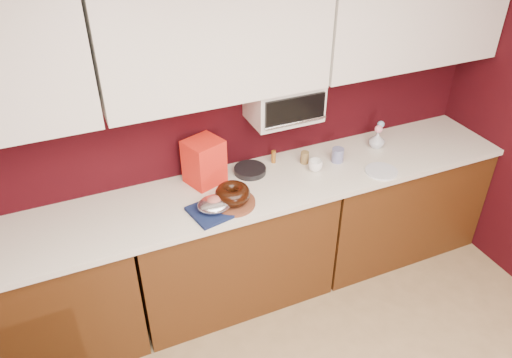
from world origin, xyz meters
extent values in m
cube|color=#32060C|center=(0.00, 2.25, 1.25)|extent=(4.00, 0.02, 2.50)
cube|color=#49270E|center=(-1.33, 1.94, 0.43)|extent=(1.31, 0.58, 0.86)
cube|color=#49270E|center=(0.00, 1.94, 0.43)|extent=(1.31, 0.58, 0.86)
cube|color=#49270E|center=(1.33, 1.94, 0.43)|extent=(1.31, 0.58, 0.86)
cube|color=silver|center=(0.00, 1.94, 0.88)|extent=(4.00, 0.62, 0.04)
cube|color=white|center=(0.00, 2.08, 1.85)|extent=(1.31, 0.33, 0.70)
cube|color=white|center=(1.33, 2.08, 1.85)|extent=(1.31, 0.33, 0.70)
cube|color=white|center=(0.45, 2.10, 1.38)|extent=(0.45, 0.30, 0.25)
cube|color=black|center=(0.45, 1.94, 1.38)|extent=(0.40, 0.02, 0.18)
cylinder|color=silver|center=(0.45, 1.93, 1.30)|extent=(0.42, 0.02, 0.02)
cylinder|color=brown|center=(-0.03, 1.80, 0.91)|extent=(0.31, 0.31, 0.03)
torus|color=black|center=(-0.03, 1.80, 0.98)|extent=(0.28, 0.28, 0.09)
cube|color=#121C43|center=(-0.15, 1.78, 0.91)|extent=(0.33, 0.29, 0.02)
ellipsoid|color=silver|center=(-0.15, 1.78, 0.96)|extent=(0.26, 0.24, 0.08)
ellipsoid|color=#B45B52|center=(-0.15, 1.78, 0.98)|extent=(0.12, 0.11, 0.06)
cube|color=red|center=(-0.10, 2.12, 1.05)|extent=(0.27, 0.26, 0.30)
cylinder|color=black|center=(0.21, 2.09, 0.92)|extent=(0.25, 0.25, 0.04)
imported|color=white|center=(0.62, 1.94, 0.95)|extent=(0.12, 0.12, 0.09)
cylinder|color=navy|center=(0.82, 1.98, 0.95)|extent=(0.10, 0.10, 0.10)
imported|color=silver|center=(1.18, 2.04, 0.97)|extent=(0.10, 0.10, 0.13)
sphere|color=pink|center=(1.18, 2.04, 1.05)|extent=(0.06, 0.06, 0.06)
sphere|color=#7EA8C9|center=(1.21, 2.06, 1.07)|extent=(0.05, 0.05, 0.05)
cylinder|color=silver|center=(1.02, 1.75, 0.91)|extent=(0.25, 0.25, 0.01)
cylinder|color=#90571A|center=(0.41, 2.15, 0.95)|extent=(0.03, 0.03, 0.09)
cylinder|color=olive|center=(0.60, 2.06, 0.94)|extent=(0.07, 0.07, 0.09)
camera|label=1|loc=(-0.88, -0.49, 2.72)|focal=35.00mm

